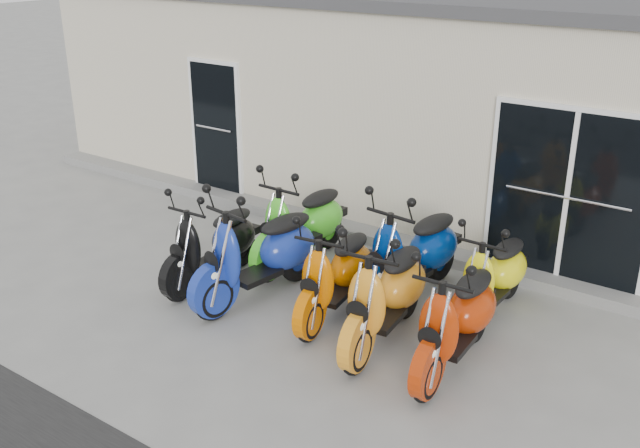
# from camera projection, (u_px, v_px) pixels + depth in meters

# --- Properties ---
(ground) EXTENTS (80.00, 80.00, 0.00)m
(ground) POSITION_uv_depth(u_px,v_px,m) (292.00, 294.00, 8.88)
(ground) COLOR gray
(ground) RESTS_ON ground
(building) EXTENTS (14.00, 6.00, 3.20)m
(building) POSITION_uv_depth(u_px,v_px,m) (474.00, 95.00, 12.22)
(building) COLOR beige
(building) RESTS_ON ground
(front_step) EXTENTS (14.00, 0.40, 0.15)m
(front_step) POSITION_uv_depth(u_px,v_px,m) (376.00, 237.00, 10.39)
(front_step) COLOR gray
(front_step) RESTS_ON ground
(door_left) EXTENTS (1.07, 0.08, 2.22)m
(door_left) POSITION_uv_depth(u_px,v_px,m) (216.00, 124.00, 11.75)
(door_left) COLOR black
(door_left) RESTS_ON front_step
(door_right) EXTENTS (2.02, 0.08, 2.22)m
(door_right) POSITION_uv_depth(u_px,v_px,m) (569.00, 192.00, 8.67)
(door_right) COLOR black
(door_right) RESTS_ON front_step
(scooter_front_black) EXTENTS (0.72, 1.85, 1.35)m
(scooter_front_black) POSITION_uv_depth(u_px,v_px,m) (212.00, 233.00, 8.97)
(scooter_front_black) COLOR black
(scooter_front_black) RESTS_ON ground
(scooter_front_blue) EXTENTS (1.05, 2.18, 1.55)m
(scooter_front_blue) POSITION_uv_depth(u_px,v_px,m) (259.00, 240.00, 8.51)
(scooter_front_blue) COLOR #18319F
(scooter_front_blue) RESTS_ON ground
(scooter_front_orange_a) EXTENTS (0.90, 1.92, 1.37)m
(scooter_front_orange_a) POSITION_uv_depth(u_px,v_px,m) (336.00, 263.00, 8.14)
(scooter_front_orange_a) COLOR #D56200
(scooter_front_orange_a) RESTS_ON ground
(scooter_front_orange_b) EXTENTS (0.93, 2.06, 1.48)m
(scooter_front_orange_b) POSITION_uv_depth(u_px,v_px,m) (386.00, 281.00, 7.58)
(scooter_front_orange_b) COLOR orange
(scooter_front_orange_b) RESTS_ON ground
(scooter_front_red) EXTENTS (0.78, 1.96, 1.43)m
(scooter_front_red) POSITION_uv_depth(u_px,v_px,m) (458.00, 306.00, 7.13)
(scooter_front_red) COLOR #AE2B06
(scooter_front_red) RESTS_ON ground
(scooter_back_green) EXTENTS (0.77, 2.01, 1.48)m
(scooter_back_green) POSITION_uv_depth(u_px,v_px,m) (301.00, 213.00, 9.45)
(scooter_back_green) COLOR #49D627
(scooter_back_green) RESTS_ON ground
(scooter_back_blue) EXTENTS (0.99, 2.14, 1.52)m
(scooter_back_blue) POSITION_uv_depth(u_px,v_px,m) (412.00, 241.00, 8.52)
(scooter_back_blue) COLOR navy
(scooter_back_blue) RESTS_ON ground
(scooter_back_yellow) EXTENTS (0.69, 1.78, 1.31)m
(scooter_back_yellow) POSITION_uv_depth(u_px,v_px,m) (495.00, 265.00, 8.15)
(scooter_back_yellow) COLOR yellow
(scooter_back_yellow) RESTS_ON ground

